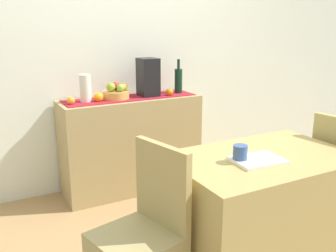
# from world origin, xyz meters

# --- Properties ---
(ground_plane) EXTENTS (6.40, 6.40, 0.02)m
(ground_plane) POSITION_xyz_m (0.00, 0.00, -0.01)
(ground_plane) COLOR #A37D4F
(ground_plane) RESTS_ON ground
(room_wall_rear) EXTENTS (6.40, 0.06, 2.70)m
(room_wall_rear) POSITION_xyz_m (0.00, 1.18, 1.35)
(room_wall_rear) COLOR silver
(room_wall_rear) RESTS_ON ground
(sideboard_console) EXTENTS (1.24, 0.42, 0.86)m
(sideboard_console) POSITION_xyz_m (-0.07, 0.92, 0.43)
(sideboard_console) COLOR tan
(sideboard_console) RESTS_ON ground
(table_runner) EXTENTS (1.17, 0.32, 0.01)m
(table_runner) POSITION_xyz_m (-0.07, 0.92, 0.86)
(table_runner) COLOR maroon
(table_runner) RESTS_ON sideboard_console
(fruit_bowl) EXTENTS (0.22, 0.22, 0.07)m
(fruit_bowl) POSITION_xyz_m (-0.20, 0.92, 0.90)
(fruit_bowl) COLOR gold
(fruit_bowl) RESTS_ON table_runner
(apple_rear) EXTENTS (0.07, 0.07, 0.07)m
(apple_rear) POSITION_xyz_m (-0.13, 0.91, 0.96)
(apple_rear) COLOR gold
(apple_rear) RESTS_ON fruit_bowl
(apple_center) EXTENTS (0.07, 0.07, 0.07)m
(apple_center) POSITION_xyz_m (-0.18, 0.97, 0.96)
(apple_center) COLOR #B73126
(apple_center) RESTS_ON fruit_bowl
(apple_upper) EXTENTS (0.08, 0.08, 0.08)m
(apple_upper) POSITION_xyz_m (-0.25, 0.91, 0.97)
(apple_upper) COLOR olive
(apple_upper) RESTS_ON fruit_bowl
(apple_right) EXTENTS (0.07, 0.07, 0.07)m
(apple_right) POSITION_xyz_m (-0.18, 0.87, 0.96)
(apple_right) COLOR #88AB3B
(apple_right) RESTS_ON fruit_bowl
(wine_bottle) EXTENTS (0.07, 0.07, 0.32)m
(wine_bottle) POSITION_xyz_m (0.42, 0.92, 0.98)
(wine_bottle) COLOR black
(wine_bottle) RESTS_ON sideboard_console
(coffee_maker) EXTENTS (0.16, 0.18, 0.34)m
(coffee_maker) POSITION_xyz_m (0.11, 0.92, 1.03)
(coffee_maker) COLOR black
(coffee_maker) RESTS_ON sideboard_console
(ceramic_vase) EXTENTS (0.09, 0.09, 0.23)m
(ceramic_vase) POSITION_xyz_m (-0.46, 0.92, 0.97)
(ceramic_vase) COLOR silver
(ceramic_vase) RESTS_ON sideboard_console
(orange_loose_near_bowl) EXTENTS (0.07, 0.07, 0.07)m
(orange_loose_near_bowl) POSITION_xyz_m (0.29, 0.85, 0.89)
(orange_loose_near_bowl) COLOR orange
(orange_loose_near_bowl) RESTS_ON sideboard_console
(orange_loose_far) EXTENTS (0.08, 0.08, 0.08)m
(orange_loose_far) POSITION_xyz_m (-0.37, 0.88, 0.90)
(orange_loose_far) COLOR orange
(orange_loose_far) RESTS_ON sideboard_console
(orange_loose_mid) EXTENTS (0.07, 0.07, 0.07)m
(orange_loose_mid) POSITION_xyz_m (-0.60, 0.88, 0.89)
(orange_loose_mid) COLOR orange
(orange_loose_mid) RESTS_ON sideboard_console
(dining_table) EXTENTS (1.09, 0.70, 0.74)m
(dining_table) POSITION_xyz_m (0.17, -0.54, 0.37)
(dining_table) COLOR tan
(dining_table) RESTS_ON ground
(open_book) EXTENTS (0.29, 0.23, 0.02)m
(open_book) POSITION_xyz_m (0.07, -0.60, 0.75)
(open_book) COLOR white
(open_book) RESTS_ON dining_table
(coffee_cup) EXTENTS (0.08, 0.08, 0.10)m
(coffee_cup) POSITION_xyz_m (-0.02, -0.56, 0.79)
(coffee_cup) COLOR #36518B
(coffee_cup) RESTS_ON dining_table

